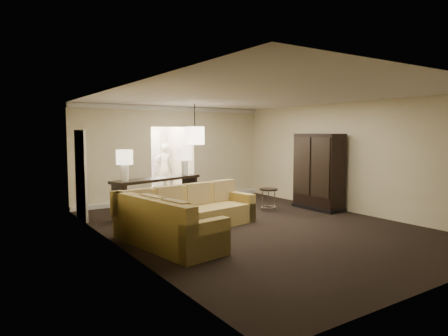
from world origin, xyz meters
TOP-DOWN VIEW (x-y plane):
  - ground at (0.00, 0.00)m, footprint 8.00×8.00m
  - wall_back at (0.00, 4.00)m, footprint 6.00×0.04m
  - wall_front at (0.00, -4.00)m, footprint 6.00×0.04m
  - wall_left at (-3.00, 0.00)m, footprint 0.04×8.00m
  - wall_right at (3.00, 0.00)m, footprint 0.04×8.00m
  - ceiling at (0.00, 0.00)m, footprint 6.00×8.00m
  - crown_molding at (0.00, 3.95)m, footprint 6.00×0.10m
  - baseboard at (0.00, 3.95)m, footprint 6.00×0.10m
  - side_door at (-2.97, 2.80)m, footprint 0.05×0.90m
  - foyer at (0.00, 5.34)m, footprint 1.44×2.02m
  - sectional_sofa at (-1.61, 0.22)m, footprint 3.18×2.79m
  - coffee_table at (-1.40, 0.82)m, footprint 1.07×1.07m
  - console_table at (-1.29, 2.29)m, footprint 2.47×1.17m
  - armoire at (2.59, 0.67)m, footprint 0.60×1.39m
  - drink_table at (1.34, 1.20)m, footprint 0.47×0.47m
  - table_lamp_left at (-2.19, 2.04)m, footprint 0.37×0.37m
  - table_lamp_right at (-0.39, 2.54)m, footprint 0.37×0.37m
  - pendant_light at (0.00, 2.70)m, footprint 0.38×0.38m
  - person at (0.45, 5.60)m, footprint 0.75×0.58m

SIDE VIEW (x-z plane):
  - ground at x=0.00m, z-range 0.00..0.00m
  - baseboard at x=0.00m, z-range 0.00..0.12m
  - coffee_table at x=-1.40m, z-range 0.00..0.38m
  - sectional_sofa at x=-1.61m, z-range -0.09..0.82m
  - drink_table at x=1.34m, z-range 0.13..0.72m
  - console_table at x=-1.29m, z-range 0.09..1.02m
  - person at x=0.45m, z-range 0.00..1.86m
  - armoire at x=2.59m, z-range -0.04..1.96m
  - side_door at x=-2.97m, z-range 0.00..2.10m
  - foyer at x=0.00m, z-range -0.10..2.70m
  - wall_back at x=0.00m, z-range 0.00..2.80m
  - wall_front at x=0.00m, z-range 0.00..2.80m
  - wall_left at x=-3.00m, z-range 0.00..2.80m
  - wall_right at x=3.00m, z-range 0.00..2.80m
  - table_lamp_left at x=-2.19m, z-range 1.05..1.76m
  - table_lamp_right at x=-0.39m, z-range 1.05..1.76m
  - pendant_light at x=0.00m, z-range 1.41..2.50m
  - crown_molding at x=0.00m, z-range 2.67..2.79m
  - ceiling at x=0.00m, z-range 2.79..2.81m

